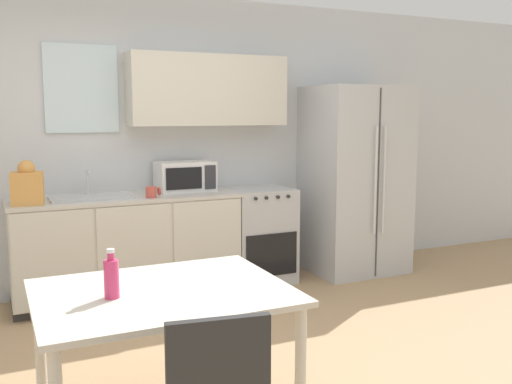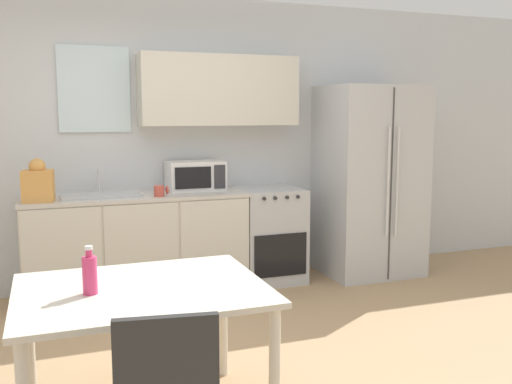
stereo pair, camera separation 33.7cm
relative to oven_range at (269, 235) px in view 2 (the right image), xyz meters
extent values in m
plane|color=tan|center=(-1.02, -1.65, -0.45)|extent=(12.00, 12.00, 0.00)
cube|color=silver|center=(-1.02, 0.33, 0.90)|extent=(12.00, 0.06, 2.70)
cube|color=silver|center=(-1.56, 0.29, 1.38)|extent=(0.62, 0.04, 0.76)
cube|color=beige|center=(-0.45, 0.14, 1.38)|extent=(1.49, 0.32, 0.65)
cube|color=#333333|center=(-1.27, 0.03, -0.41)|extent=(1.92, 0.54, 0.08)
cube|color=beige|center=(-1.27, 0.00, 0.03)|extent=(1.92, 0.60, 0.80)
cube|color=beige|center=(-1.91, -0.31, 0.03)|extent=(0.62, 0.01, 0.78)
cube|color=beige|center=(-1.27, -0.31, 0.03)|extent=(0.62, 0.01, 0.78)
cube|color=beige|center=(-0.63, -0.31, 0.03)|extent=(0.62, 0.01, 0.78)
cube|color=beige|center=(-1.27, 0.00, 0.44)|extent=(1.95, 0.63, 0.03)
cube|color=#B7BABC|center=(0.00, 0.00, 0.00)|extent=(0.60, 0.60, 0.91)
cube|color=black|center=(0.00, -0.30, -0.14)|extent=(0.52, 0.01, 0.40)
cylinder|color=#262626|center=(-0.17, -0.31, 0.41)|extent=(0.03, 0.02, 0.03)
cylinder|color=#262626|center=(-0.06, -0.31, 0.41)|extent=(0.03, 0.02, 0.03)
cylinder|color=#262626|center=(0.06, -0.31, 0.41)|extent=(0.03, 0.02, 0.03)
cylinder|color=#262626|center=(0.17, -0.31, 0.41)|extent=(0.03, 0.02, 0.03)
cube|color=silver|center=(1.06, -0.09, 0.49)|extent=(0.94, 0.77, 1.89)
cube|color=#3F3F3F|center=(1.06, -0.48, 0.49)|extent=(0.01, 0.01, 1.83)
cylinder|color=silver|center=(1.01, -0.50, 0.53)|extent=(0.02, 0.02, 1.04)
cylinder|color=silver|center=(1.11, -0.50, 0.53)|extent=(0.02, 0.02, 1.04)
cube|color=#B7BABC|center=(-1.56, 0.00, 0.47)|extent=(0.67, 0.39, 0.02)
cylinder|color=silver|center=(-1.56, 0.15, 0.58)|extent=(0.02, 0.02, 0.21)
cylinder|color=silver|center=(-1.56, 0.08, 0.67)|extent=(0.02, 0.14, 0.02)
cube|color=silver|center=(-0.70, 0.11, 0.59)|extent=(0.52, 0.33, 0.27)
cube|color=black|center=(-0.76, -0.06, 0.59)|extent=(0.33, 0.01, 0.20)
cube|color=#2D2D33|center=(-0.51, -0.06, 0.59)|extent=(0.10, 0.01, 0.22)
cylinder|color=#BF4C3F|center=(-1.10, -0.19, 0.50)|extent=(0.09, 0.09, 0.09)
torus|color=#BF4C3F|center=(-1.02, -0.19, 0.51)|extent=(0.02, 0.07, 0.07)
cube|color=#DB994C|center=(-2.07, -0.13, 0.58)|extent=(0.26, 0.23, 0.26)
sphere|color=#DB994C|center=(-2.07, -0.13, 0.74)|extent=(0.15, 0.15, 0.13)
cube|color=beige|center=(-1.58, -2.22, 0.28)|extent=(1.24, 0.97, 0.03)
cylinder|color=beige|center=(-1.02, -2.64, -0.09)|extent=(0.06, 0.06, 0.72)
cylinder|color=beige|center=(-2.14, -1.80, -0.09)|extent=(0.06, 0.06, 0.72)
cylinder|color=beige|center=(-1.02, -1.80, -0.09)|extent=(0.06, 0.06, 0.72)
cube|color=#282828|center=(-1.64, -3.16, 0.24)|extent=(0.37, 0.09, 0.48)
cylinder|color=#DB386B|center=(-1.83, -2.24, 0.39)|extent=(0.07, 0.07, 0.19)
cylinder|color=#DB386B|center=(-1.83, -2.24, 0.50)|extent=(0.03, 0.03, 0.04)
cylinder|color=white|center=(-1.83, -2.24, 0.53)|extent=(0.04, 0.04, 0.02)
camera|label=1|loc=(-2.31, -4.91, 1.17)|focal=40.00mm
camera|label=2|loc=(-2.00, -5.04, 1.17)|focal=40.00mm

